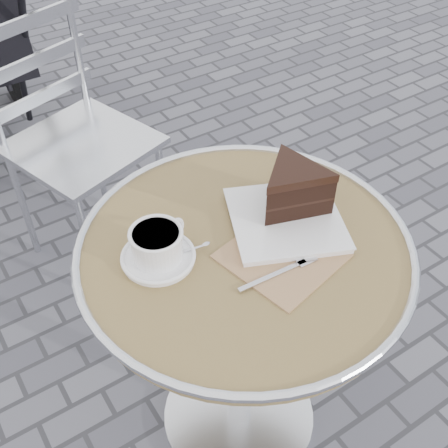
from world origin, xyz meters
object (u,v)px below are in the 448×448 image
cafe_table (243,296)px  cappuccino_set (158,247)px  bistro_chair (57,110)px  cake_plate_set (292,196)px

cafe_table → cappuccino_set: size_ratio=4.22×
bistro_chair → cappuccino_set: bearing=-113.7°
cake_plate_set → bistro_chair: 1.00m
cake_plate_set → bistro_chair: bistro_chair is taller
cappuccino_set → cafe_table: bearing=-41.1°
cake_plate_set → cappuccino_set: bearing=-164.7°
cafe_table → cappuccino_set: bearing=159.0°
cafe_table → cake_plate_set: 0.26m
cappuccino_set → bistro_chair: (0.10, 0.91, -0.19)m
cafe_table → cake_plate_set: (0.14, 0.02, 0.22)m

